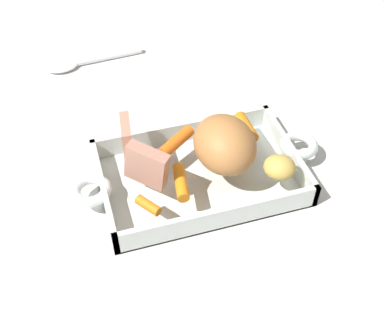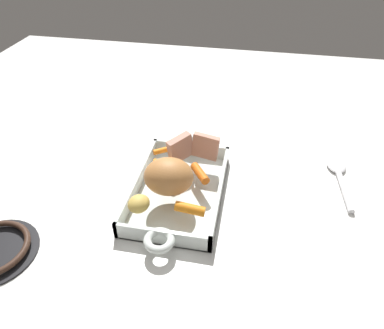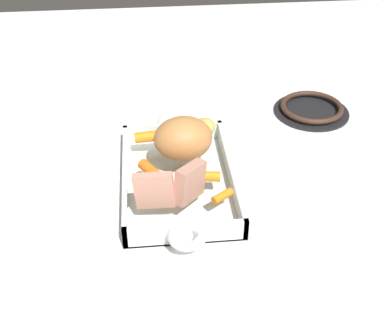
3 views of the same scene
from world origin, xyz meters
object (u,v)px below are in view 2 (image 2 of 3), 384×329
pork_roast (169,176)px  baby_carrot_long (166,165)px  baby_carrot_center_left (200,173)px  roast_slice_thin (205,147)px  roasting_dish (178,189)px  potato_halved (139,204)px  serving_spoon (339,174)px  baby_carrot_northwest (161,151)px  roast_slice_outer (180,148)px  baby_carrot_southwest (190,209)px

pork_roast → baby_carrot_long: pork_roast is taller
baby_carrot_center_left → pork_roast: bearing=135.3°
roast_slice_thin → baby_carrot_long: (-0.06, 0.09, -0.02)m
roasting_dish → pork_roast: pork_roast is taller
pork_roast → potato_halved: bearing=146.2°
potato_halved → serving_spoon: (0.26, -0.47, -0.05)m
baby_carrot_northwest → roast_slice_outer: bearing=-102.6°
baby_carrot_center_left → baby_carrot_long: size_ratio=1.04×
pork_roast → roast_slice_thin: bearing=-23.4°
roasting_dish → potato_halved: (-0.11, 0.06, 0.05)m
baby_carrot_northwest → roasting_dish: bearing=-145.5°
roast_slice_outer → baby_carrot_center_left: roast_slice_outer is taller
roasting_dish → roast_slice_thin: bearing=-24.7°
baby_carrot_southwest → baby_carrot_northwest: size_ratio=1.60×
baby_carrot_center_left → baby_carrot_northwest: (0.08, 0.12, -0.00)m
potato_halved → serving_spoon: 0.54m
baby_carrot_long → serving_spoon: (0.10, -0.45, -0.05)m
roasting_dish → roast_slice_thin: size_ratio=6.21×
baby_carrot_center_left → baby_carrot_long: bearing=78.8°
pork_roast → baby_carrot_northwest: pork_roast is taller
roasting_dish → baby_carrot_long: size_ratio=6.26×
roast_slice_outer → serving_spoon: 0.43m
roast_slice_thin → baby_carrot_center_left: size_ratio=0.97×
pork_roast → baby_carrot_southwest: 0.09m
serving_spoon → baby_carrot_southwest: bearing=120.2°
roasting_dish → pork_roast: bearing=160.6°
roasting_dish → baby_carrot_southwest: size_ratio=6.39×
baby_carrot_center_left → serving_spoon: size_ratio=0.33×
baby_carrot_northwest → baby_carrot_long: baby_carrot_long is taller
pork_roast → baby_carrot_long: 0.09m
baby_carrot_southwest → roast_slice_outer: bearing=18.4°
baby_carrot_southwest → roast_slice_thin: bearing=-0.2°
baby_carrot_northwest → baby_carrot_long: bearing=-153.5°
pork_roast → baby_carrot_northwest: (0.14, 0.06, -0.04)m
baby_carrot_center_left → baby_carrot_northwest: size_ratio=1.70×
potato_halved → roast_slice_outer: bearing=-13.7°
roast_slice_thin → serving_spoon: size_ratio=0.32×
roast_slice_thin → serving_spoon: roast_slice_thin is taller
baby_carrot_southwest → potato_halved: (-0.01, 0.11, 0.01)m
baby_carrot_long → roast_slice_outer: bearing=-30.4°
roasting_dish → roast_slice_thin: roast_slice_thin is taller
baby_carrot_long → roasting_dish: bearing=-136.8°
baby_carrot_long → potato_halved: potato_halved is taller
roast_slice_thin → baby_carrot_long: 0.11m
pork_roast → potato_halved: size_ratio=2.27×
pork_roast → potato_halved: 0.09m
baby_carrot_long → serving_spoon: bearing=-77.2°
roast_slice_outer → baby_carrot_southwest: (-0.19, -0.06, -0.02)m
roast_slice_outer → potato_halved: size_ratio=1.31×
baby_carrot_northwest → pork_roast: bearing=-157.6°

